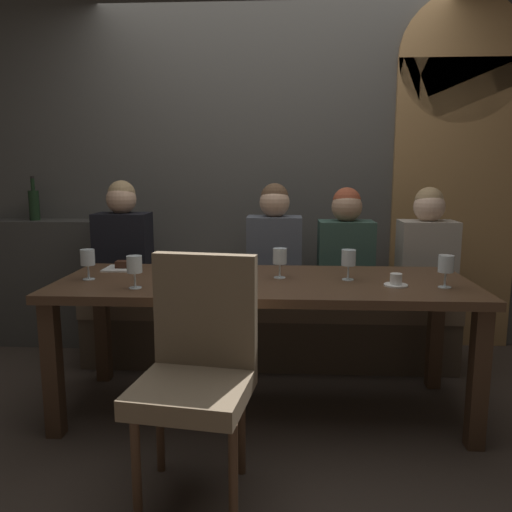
% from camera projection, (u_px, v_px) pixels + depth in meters
% --- Properties ---
extents(ground, '(9.00, 9.00, 0.00)m').
position_uv_depth(ground, '(263.00, 408.00, 2.86)').
color(ground, '#382D26').
extents(back_wall_tiled, '(6.00, 0.12, 3.00)m').
position_uv_depth(back_wall_tiled, '(271.00, 146.00, 3.81)').
color(back_wall_tiled, '#4C4944').
rests_on(back_wall_tiled, ground).
extents(arched_door, '(0.90, 0.05, 2.55)m').
position_uv_depth(arched_door, '(456.00, 164.00, 3.69)').
color(arched_door, olive).
rests_on(arched_door, ground).
extents(back_counter, '(1.10, 0.28, 0.95)m').
position_uv_depth(back_counter, '(67.00, 282.00, 3.89)').
color(back_counter, '#413E3A').
rests_on(back_counter, ground).
extents(dining_table, '(2.20, 0.84, 0.74)m').
position_uv_depth(dining_table, '(264.00, 295.00, 2.75)').
color(dining_table, '#412B1C').
rests_on(dining_table, ground).
extents(banquette_bench, '(2.50, 0.44, 0.45)m').
position_uv_depth(banquette_bench, '(268.00, 330.00, 3.51)').
color(banquette_bench, '#4A3C2E').
rests_on(banquette_bench, ground).
extents(chair_near_side, '(0.50, 0.50, 0.98)m').
position_uv_depth(chair_near_side, '(198.00, 360.00, 2.07)').
color(chair_near_side, '#4C3321').
rests_on(chair_near_side, ground).
extents(diner_redhead, '(0.36, 0.24, 0.80)m').
position_uv_depth(diner_redhead, '(123.00, 243.00, 3.47)').
color(diner_redhead, black).
rests_on(diner_redhead, banquette_bench).
extents(diner_bearded, '(0.36, 0.24, 0.79)m').
position_uv_depth(diner_bearded, '(274.00, 246.00, 3.41)').
color(diner_bearded, '#4C515B').
rests_on(diner_bearded, banquette_bench).
extents(diner_far_end, '(0.36, 0.24, 0.76)m').
position_uv_depth(diner_far_end, '(346.00, 248.00, 3.37)').
color(diner_far_end, '#2D473D').
rests_on(diner_far_end, banquette_bench).
extents(diner_near_end, '(0.36, 0.24, 0.76)m').
position_uv_depth(diner_near_end, '(427.00, 249.00, 3.34)').
color(diner_near_end, '#9E9384').
rests_on(diner_near_end, banquette_bench).
extents(wine_bottle_dark_red, '(0.08, 0.08, 0.33)m').
position_uv_depth(wine_bottle_dark_red, '(34.00, 204.00, 3.79)').
color(wine_bottle_dark_red, black).
rests_on(wine_bottle_dark_red, back_counter).
extents(wine_glass_center_back, '(0.08, 0.08, 0.16)m').
position_uv_depth(wine_glass_center_back, '(134.00, 266.00, 2.52)').
color(wine_glass_center_back, silver).
rests_on(wine_glass_center_back, dining_table).
extents(wine_glass_far_left, '(0.08, 0.08, 0.16)m').
position_uv_depth(wine_glass_far_left, '(88.00, 258.00, 2.72)').
color(wine_glass_far_left, silver).
rests_on(wine_glass_far_left, dining_table).
extents(wine_glass_end_right, '(0.08, 0.08, 0.16)m').
position_uv_depth(wine_glass_end_right, '(349.00, 258.00, 2.71)').
color(wine_glass_end_right, silver).
rests_on(wine_glass_end_right, dining_table).
extents(wine_glass_far_right, '(0.08, 0.08, 0.16)m').
position_uv_depth(wine_glass_far_right, '(171.00, 269.00, 2.43)').
color(wine_glass_far_right, silver).
rests_on(wine_glass_far_right, dining_table).
extents(wine_glass_near_left, '(0.08, 0.08, 0.16)m').
position_uv_depth(wine_glass_near_left, '(280.00, 257.00, 2.76)').
color(wine_glass_near_left, silver).
rests_on(wine_glass_near_left, dining_table).
extents(wine_glass_center_front, '(0.08, 0.08, 0.16)m').
position_uv_depth(wine_glass_center_front, '(446.00, 265.00, 2.53)').
color(wine_glass_center_front, silver).
rests_on(wine_glass_center_front, dining_table).
extents(espresso_cup, '(0.12, 0.12, 0.06)m').
position_uv_depth(espresso_cup, '(396.00, 281.00, 2.59)').
color(espresso_cup, white).
rests_on(espresso_cup, dining_table).
extents(dessert_plate, '(0.19, 0.19, 0.05)m').
position_uv_depth(dessert_plate, '(122.00, 267.00, 3.02)').
color(dessert_plate, white).
rests_on(dessert_plate, dining_table).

